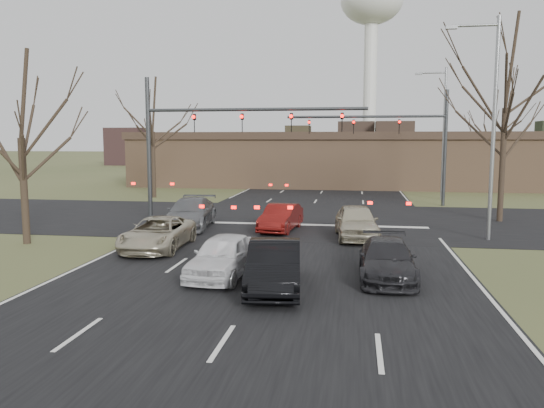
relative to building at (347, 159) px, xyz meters
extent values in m
plane|color=#454C28|center=(-2.00, -38.00, -2.67)|extent=(360.00, 360.00, 0.00)
cube|color=black|center=(-2.00, 22.00, -2.66)|extent=(14.00, 300.00, 0.02)
cube|color=black|center=(-2.00, -23.00, -2.65)|extent=(200.00, 14.00, 0.02)
cube|color=#8F6B4D|center=(0.00, 0.00, -0.37)|extent=(42.00, 10.00, 4.60)
cube|color=#38281E|center=(0.00, 0.00, 2.28)|extent=(42.40, 10.40, 0.70)
cylinder|color=silver|center=(4.00, 82.00, 14.33)|extent=(3.20, 3.20, 34.00)
ellipsoid|color=silver|center=(4.00, 82.00, 35.33)|extent=(15.00, 15.00, 11.25)
cylinder|color=#383A3D|center=(-10.50, -25.00, 1.33)|extent=(0.24, 0.24, 8.00)
cylinder|color=#383A3D|center=(-4.50, -25.00, 3.53)|extent=(12.00, 0.18, 0.18)
imported|color=black|center=(-7.83, -25.00, 2.83)|extent=(0.16, 0.20, 1.00)
imported|color=black|center=(-5.17, -25.00, 2.83)|extent=(0.16, 0.20, 1.00)
imported|color=black|center=(-2.50, -25.00, 2.83)|extent=(0.16, 0.20, 1.00)
imported|color=black|center=(0.17, -25.00, 2.83)|extent=(0.16, 0.20, 1.00)
cylinder|color=#383A3D|center=(7.00, -15.00, 1.33)|extent=(0.24, 0.24, 8.00)
cylinder|color=#383A3D|center=(1.50, -15.00, 3.53)|extent=(11.00, 0.18, 0.18)
imported|color=black|center=(3.86, -15.00, 2.83)|extent=(0.16, 0.20, 1.00)
imported|color=black|center=(0.71, -15.00, 2.83)|extent=(0.16, 0.20, 1.00)
imported|color=black|center=(-2.43, -15.00, 2.83)|extent=(0.16, 0.20, 1.00)
cylinder|color=gray|center=(7.00, -28.00, 2.33)|extent=(0.18, 0.18, 10.00)
cylinder|color=gray|center=(6.00, -28.00, 6.93)|extent=(2.00, 0.12, 0.12)
cube|color=gray|center=(5.00, -28.00, 6.88)|extent=(0.50, 0.25, 0.15)
cylinder|color=gray|center=(7.50, -11.00, 2.33)|extent=(0.18, 0.18, 10.00)
cylinder|color=gray|center=(6.50, -11.00, 6.93)|extent=(2.00, 0.12, 0.12)
cube|color=gray|center=(5.50, -11.00, 6.88)|extent=(0.50, 0.25, 0.15)
cylinder|color=black|center=(9.00, -22.00, 0.50)|extent=(0.32, 0.32, 6.33)
cylinder|color=black|center=(-13.50, -32.00, -0.33)|extent=(0.32, 0.32, 4.68)
cylinder|color=black|center=(-15.00, -13.00, -0.05)|extent=(0.32, 0.32, 5.23)
cylinder|color=black|center=(13.00, -3.00, -0.19)|extent=(0.32, 0.32, 4.95)
imported|color=#B8B095|center=(-7.26, -32.30, -1.99)|extent=(2.41, 4.93, 1.35)
imported|color=white|center=(-3.44, -36.21, -1.95)|extent=(2.01, 4.32, 1.43)
imported|color=black|center=(-1.50, -37.49, -1.92)|extent=(2.08, 4.67, 1.49)
imported|color=black|center=(2.00, -35.63, -2.02)|extent=(1.82, 4.46, 1.29)
imported|color=slate|center=(-7.59, -26.80, -1.89)|extent=(2.66, 5.49, 1.54)
imported|color=#63100E|center=(-2.78, -26.97, -1.99)|extent=(1.91, 4.23, 1.35)
imported|color=#BEB599|center=(1.00, -28.45, -1.88)|extent=(2.29, 4.78, 1.58)
camera|label=1|loc=(0.92, -53.22, 1.94)|focal=35.00mm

